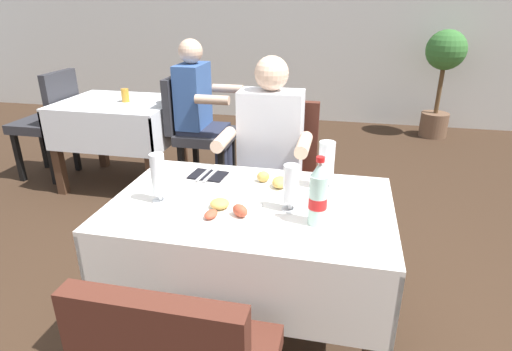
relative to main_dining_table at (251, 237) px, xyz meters
The scene contains 16 objects.
main_dining_table is the anchor object (origin of this frame).
chair_far_diner_seat 0.78m from the main_dining_table, 90.00° to the left, with size 0.44×0.50×0.97m.
seated_diner_far 0.69m from the main_dining_table, 94.21° to the left, with size 0.50×0.46×1.26m.
plate_near_camera 0.25m from the main_dining_table, 116.49° to the right, with size 0.25×0.25×0.06m.
plate_far_diner 0.26m from the main_dining_table, 72.97° to the left, with size 0.25×0.25×0.06m.
beer_glass_left 0.47m from the main_dining_table, 36.17° to the left, with size 0.07×0.07×0.22m.
beer_glass_middle 0.33m from the main_dining_table, 12.58° to the right, with size 0.07×0.07×0.20m.
beer_glass_right 0.48m from the main_dining_table, 168.20° to the right, with size 0.07×0.07×0.21m.
cola_bottle_primary 0.43m from the main_dining_table, 24.35° to the right, with size 0.07×0.07×0.27m.
napkin_cutlery_set 0.40m from the main_dining_table, 139.31° to the left, with size 0.18×0.19×0.01m.
background_dining_table 2.22m from the main_dining_table, 133.37° to the left, with size 0.96×0.78×0.74m.
background_chair_left 2.74m from the main_dining_table, 143.86° to the left, with size 0.50×0.44×0.97m.
background_chair_right 1.82m from the main_dining_table, 117.46° to the left, with size 0.50×0.44×0.97m.
background_patron 1.80m from the main_dining_table, 116.08° to the left, with size 0.46×0.50×1.26m.
background_table_tumbler 2.17m from the main_dining_table, 131.87° to the left, with size 0.06×0.06×0.11m, color #C68928.
potted_plant_corner 3.94m from the main_dining_table, 69.05° to the left, with size 0.44×0.44×1.23m.
Camera 1 is at (0.42, -1.39, 1.55)m, focal length 29.69 mm.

